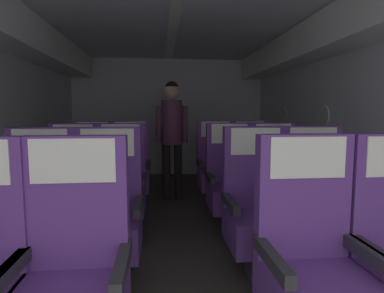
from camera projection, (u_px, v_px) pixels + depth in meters
The scene contains 17 objects.
ground at pixel (178, 235), 3.12m from camera, with size 3.85×6.53×0.02m, color #3D3833.
fuselage_shell at pixel (176, 68), 3.21m from camera, with size 3.73×6.18×2.26m.
seat_a_left_aisle at pixel (72, 281), 1.37m from camera, with size 0.50×0.49×1.09m.
seat_a_right_window at pixel (313, 270), 1.47m from camera, with size 0.50×0.49×1.09m.
seat_b_left_window at pixel (39, 219), 2.18m from camera, with size 0.50×0.49×1.09m.
seat_b_left_aisle at pixel (107, 216), 2.23m from camera, with size 0.50×0.49×1.09m.
seat_b_right_aisle at pixel (316, 209), 2.40m from camera, with size 0.50×0.49×1.09m.
seat_b_right_window at pixel (258, 212), 2.33m from camera, with size 0.50×0.49×1.09m.
seat_c_left_window at pixel (73, 189), 3.04m from camera, with size 0.50×0.49×1.09m.
seat_c_left_aisle at pixel (121, 187), 3.10m from camera, with size 0.50×0.49×1.09m.
seat_c_right_aisle at pixel (275, 183), 3.26m from camera, with size 0.50×0.49×1.09m.
seat_c_right_window at pixel (231, 185), 3.21m from camera, with size 0.50×0.49×1.09m.
seat_d_left_window at pixel (92, 172), 3.92m from camera, with size 0.50×0.49×1.09m.
seat_d_left_aisle at pixel (131, 171), 3.95m from camera, with size 0.50×0.49×1.09m.
seat_d_right_aisle at pixel (252, 169), 4.12m from camera, with size 0.50×0.49×1.09m.
seat_d_right_window at pixel (216, 169), 4.07m from camera, with size 0.50×0.49×1.09m.
flight_attendant at pixel (172, 127), 4.31m from camera, with size 0.43×0.28×1.62m.
Camera 1 is at (-0.16, 0.06, 1.20)m, focal length 29.56 mm.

